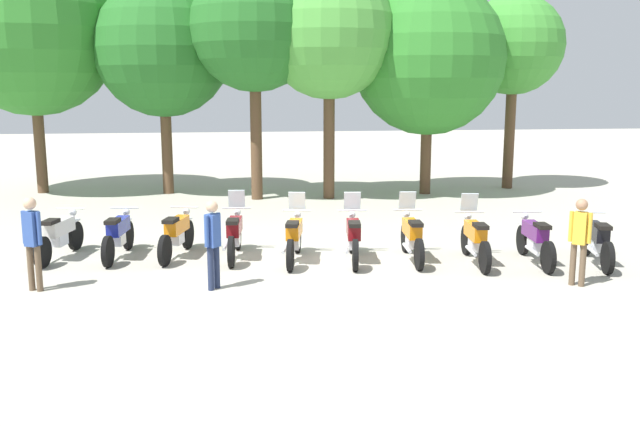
% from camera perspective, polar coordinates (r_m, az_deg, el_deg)
% --- Properties ---
extents(ground_plane, '(80.00, 80.00, 0.00)m').
position_cam_1_polar(ground_plane, '(14.55, 0.26, -3.84)').
color(ground_plane, '#ADA899').
extents(motorcycle_0, '(0.76, 2.16, 0.99)m').
position_cam_1_polar(motorcycle_0, '(15.60, -20.68, -1.66)').
color(motorcycle_0, black).
rests_on(motorcycle_0, ground_plane).
extents(motorcycle_1, '(0.65, 2.19, 0.99)m').
position_cam_1_polar(motorcycle_1, '(15.28, -16.29, -1.65)').
color(motorcycle_1, black).
rests_on(motorcycle_1, ground_plane).
extents(motorcycle_2, '(0.80, 2.15, 0.99)m').
position_cam_1_polar(motorcycle_2, '(15.06, -11.72, -1.61)').
color(motorcycle_2, black).
rests_on(motorcycle_2, ground_plane).
extents(motorcycle_3, '(0.63, 2.19, 1.37)m').
position_cam_1_polar(motorcycle_3, '(14.76, -7.06, -1.66)').
color(motorcycle_3, black).
rests_on(motorcycle_3, ground_plane).
extents(motorcycle_4, '(0.74, 2.17, 1.37)m').
position_cam_1_polar(motorcycle_4, '(14.38, -2.14, -1.91)').
color(motorcycle_4, black).
rests_on(motorcycle_4, ground_plane).
extents(motorcycle_5, '(0.66, 2.18, 1.37)m').
position_cam_1_polar(motorcycle_5, '(14.40, 2.76, -1.90)').
color(motorcycle_5, black).
rests_on(motorcycle_5, ground_plane).
extents(motorcycle_6, '(0.62, 2.19, 1.37)m').
position_cam_1_polar(motorcycle_6, '(14.56, 7.57, -1.84)').
color(motorcycle_6, black).
rests_on(motorcycle_6, ground_plane).
extents(motorcycle_7, '(0.64, 2.19, 1.37)m').
position_cam_1_polar(motorcycle_7, '(14.55, 12.66, -2.02)').
color(motorcycle_7, black).
rests_on(motorcycle_7, ground_plane).
extents(motorcycle_8, '(0.63, 2.19, 0.99)m').
position_cam_1_polar(motorcycle_8, '(14.87, 17.29, -2.03)').
color(motorcycle_8, black).
rests_on(motorcycle_8, ground_plane).
extents(motorcycle_9, '(0.79, 2.15, 0.99)m').
position_cam_1_polar(motorcycle_9, '(15.23, 21.83, -2.02)').
color(motorcycle_9, black).
rests_on(motorcycle_9, ground_plane).
extents(person_0, '(0.36, 0.31, 1.61)m').
position_cam_1_polar(person_0, '(13.36, 20.63, -1.73)').
color(person_0, brown).
rests_on(person_0, ground_plane).
extents(person_1, '(0.31, 0.36, 1.62)m').
position_cam_1_polar(person_1, '(12.44, -8.83, -2.03)').
color(person_1, '#232D4C').
rests_on(person_1, ground_plane).
extents(person_2, '(0.39, 0.30, 1.70)m').
position_cam_1_polar(person_2, '(13.20, -22.64, -1.76)').
color(person_2, brown).
rests_on(person_2, ground_plane).
extents(tree_0, '(5.60, 5.60, 8.18)m').
position_cam_1_polar(tree_0, '(25.18, -22.71, 13.77)').
color(tree_0, brown).
rests_on(tree_0, ground_plane).
extents(tree_1, '(4.46, 4.46, 7.01)m').
position_cam_1_polar(tree_1, '(23.71, -12.83, 13.10)').
color(tree_1, brown).
rests_on(tree_1, ground_plane).
extents(tree_2, '(3.99, 3.99, 7.37)m').
position_cam_1_polar(tree_2, '(22.10, -5.44, 15.02)').
color(tree_2, brown).
rests_on(tree_2, ground_plane).
extents(tree_3, '(4.12, 4.12, 7.28)m').
position_cam_1_polar(tree_3, '(22.16, 0.77, 14.64)').
color(tree_3, brown).
rests_on(tree_3, ground_plane).
extents(tree_4, '(5.02, 5.02, 6.99)m').
position_cam_1_polar(tree_4, '(23.37, 8.94, 12.53)').
color(tree_4, brown).
rests_on(tree_4, ground_plane).
extents(tree_5, '(3.41, 3.41, 6.68)m').
position_cam_1_polar(tree_5, '(25.28, 15.70, 13.18)').
color(tree_5, brown).
rests_on(tree_5, ground_plane).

